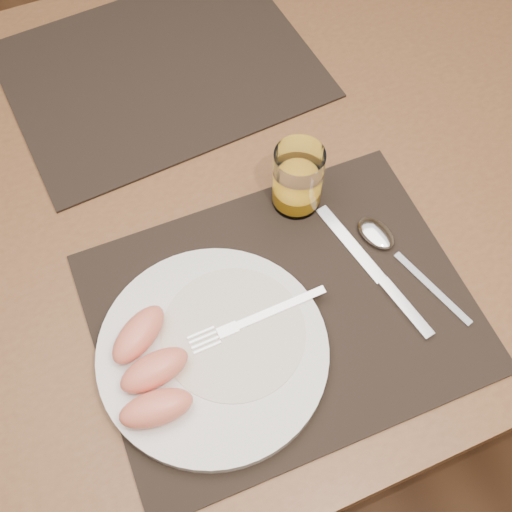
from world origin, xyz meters
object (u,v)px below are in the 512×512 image
object	(u,v)px
spoon	(384,241)
juice_glass	(298,181)
placemat_far	(160,70)
fork	(247,322)
placemat_near	(283,312)
knife	(382,281)
table	(209,214)
plate	(213,352)

from	to	relation	value
spoon	juice_glass	distance (m)	0.14
placemat_far	fork	size ratio (longest dim) A/B	2.57
placemat_near	placemat_far	bearing A→B (deg)	90.60
juice_glass	knife	bearing A→B (deg)	-73.10
placemat_near	fork	world-z (taller)	fork
fork	table	bearing A→B (deg)	81.63
table	plate	distance (m)	0.27
plate	fork	xyz separation A→B (m)	(0.05, 0.02, 0.01)
spoon	table	bearing A→B (deg)	133.53
fork	plate	bearing A→B (deg)	-162.76
table	juice_glass	world-z (taller)	juice_glass
placemat_far	spoon	size ratio (longest dim) A/B	2.37
placemat_near	knife	bearing A→B (deg)	-5.44
placemat_far	fork	bearing A→B (deg)	-95.70
knife	juice_glass	distance (m)	0.17
table	plate	xyz separation A→B (m)	(-0.08, -0.24, 0.10)
spoon	juice_glass	size ratio (longest dim) A/B	1.95
table	placemat_near	bearing A→B (deg)	-85.83
plate	juice_glass	size ratio (longest dim) A/B	2.77
knife	spoon	xyz separation A→B (m)	(0.03, 0.05, 0.00)
placemat_near	juice_glass	size ratio (longest dim) A/B	4.62
plate	spoon	bearing A→B (deg)	11.89
table	spoon	bearing A→B (deg)	-46.47
placemat_near	plate	bearing A→B (deg)	-169.23
knife	juice_glass	size ratio (longest dim) A/B	2.25
table	knife	xyz separation A→B (m)	(0.15, -0.23, 0.09)
placemat_far	knife	size ratio (longest dim) A/B	2.05
fork	placemat_far	bearing A→B (deg)	84.30
placemat_near	fork	distance (m)	0.05
plate	juice_glass	xyz separation A→B (m)	(0.18, 0.16, 0.04)
fork	knife	distance (m)	0.18
plate	knife	world-z (taller)	plate
spoon	juice_glass	bearing A→B (deg)	125.49
placemat_near	fork	size ratio (longest dim) A/B	2.57
plate	spoon	distance (m)	0.26
plate	spoon	xyz separation A→B (m)	(0.26, 0.05, -0.00)
plate	fork	distance (m)	0.05
placemat_far	knife	world-z (taller)	knife
table	juice_glass	bearing A→B (deg)	-38.24
placemat_far	juice_glass	distance (m)	0.31
table	fork	bearing A→B (deg)	-98.37
knife	juice_glass	world-z (taller)	juice_glass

